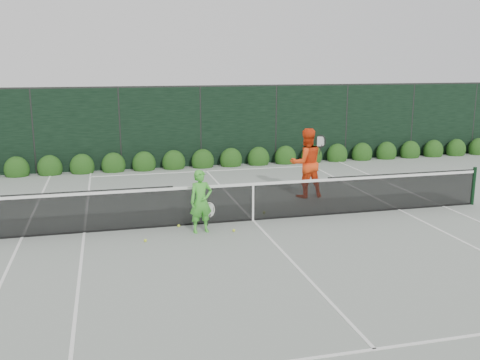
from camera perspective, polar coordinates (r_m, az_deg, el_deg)
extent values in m
plane|color=gray|center=(13.57, 1.39, -4.33)|extent=(80.00, 80.00, 0.00)
cylinder|color=#113319|center=(16.30, 23.64, -0.58)|extent=(0.10, 0.10, 1.07)
cube|color=black|center=(12.99, -16.79, -3.32)|extent=(4.40, 0.01, 1.02)
cube|color=black|center=(13.44, 1.40, -2.38)|extent=(4.00, 0.01, 0.96)
cube|color=black|center=(15.07, 16.98, -1.17)|extent=(4.40, 0.01, 1.02)
cube|color=white|center=(13.32, 1.41, -0.45)|extent=(12.80, 0.03, 0.07)
cube|color=black|center=(13.56, 1.39, -4.25)|extent=(12.80, 0.02, 0.04)
cube|color=white|center=(13.44, 1.40, -2.47)|extent=(0.05, 0.03, 0.91)
imported|color=green|center=(12.50, -4.18, -2.29)|extent=(0.59, 0.43, 1.49)
torus|color=beige|center=(12.69, -3.35, -3.21)|extent=(0.30, 0.06, 0.30)
cylinder|color=black|center=(12.76, -3.34, -4.25)|extent=(0.10, 0.03, 0.30)
imported|color=#FF4715|center=(15.80, 7.08, 1.81)|extent=(1.02, 0.81, 2.04)
torus|color=black|center=(15.64, 8.60, 4.10)|extent=(0.29, 0.14, 0.30)
cylinder|color=black|center=(15.67, 8.57, 3.23)|extent=(0.10, 0.03, 0.30)
cube|color=white|center=(13.26, -22.22, -5.67)|extent=(0.06, 23.77, 0.01)
cube|color=white|center=(15.88, 20.85, -2.63)|extent=(0.06, 23.77, 0.01)
cube|color=white|center=(13.13, -16.28, -5.41)|extent=(0.06, 23.77, 0.01)
cube|color=white|center=(15.15, 16.59, -3.03)|extent=(0.06, 23.77, 0.01)
cube|color=white|center=(24.95, -5.91, 3.42)|extent=(11.03, 0.06, 0.01)
cube|color=white|center=(19.62, -3.60, 0.96)|extent=(8.23, 0.06, 0.01)
cube|color=white|center=(8.05, 14.18, -17.11)|extent=(8.23, 0.06, 0.01)
cube|color=white|center=(13.56, 1.39, -4.31)|extent=(0.06, 12.80, 0.01)
cube|color=black|center=(20.45, -4.22, 5.67)|extent=(32.00, 0.06, 3.00)
cube|color=#262826|center=(20.33, -4.29, 9.95)|extent=(32.00, 0.06, 0.06)
cylinder|color=#262826|center=(20.31, -21.19, 4.81)|extent=(0.08, 0.08, 3.00)
cylinder|color=#262826|center=(20.16, -12.69, 5.30)|extent=(0.08, 0.08, 3.00)
cylinder|color=#262826|center=(20.45, -4.22, 5.67)|extent=(0.08, 0.08, 3.00)
cylinder|color=#262826|center=(21.17, 3.84, 5.91)|extent=(0.08, 0.08, 3.00)
cylinder|color=#262826|center=(22.27, 11.25, 6.03)|extent=(0.08, 0.08, 3.00)
cylinder|color=#262826|center=(23.71, 17.86, 6.05)|extent=(0.08, 0.08, 3.00)
cylinder|color=#262826|center=(25.41, 23.65, 6.00)|extent=(0.08, 0.08, 3.00)
ellipsoid|color=#133C10|center=(20.25, -22.71, 1.03)|extent=(0.86, 0.65, 0.94)
ellipsoid|color=#133C10|center=(20.11, -19.61, 1.20)|extent=(0.86, 0.65, 0.94)
ellipsoid|color=#133C10|center=(20.02, -16.49, 1.37)|extent=(0.86, 0.65, 0.94)
ellipsoid|color=#133C10|center=(20.00, -13.34, 1.54)|extent=(0.86, 0.65, 0.94)
ellipsoid|color=#133C10|center=(20.04, -10.20, 1.70)|extent=(0.86, 0.65, 0.94)
ellipsoid|color=#133C10|center=(20.14, -7.08, 1.86)|extent=(0.86, 0.65, 0.94)
ellipsoid|color=#133C10|center=(20.30, -3.99, 2.01)|extent=(0.86, 0.65, 0.94)
ellipsoid|color=#133C10|center=(20.52, -0.97, 2.15)|extent=(0.86, 0.65, 0.94)
ellipsoid|color=#133C10|center=(20.79, 1.99, 2.28)|extent=(0.86, 0.65, 0.94)
ellipsoid|color=#133C10|center=(21.12, 4.86, 2.41)|extent=(0.86, 0.65, 0.94)
ellipsoid|color=#133C10|center=(21.50, 7.64, 2.52)|extent=(0.86, 0.65, 0.94)
ellipsoid|color=#133C10|center=(21.93, 10.31, 2.62)|extent=(0.86, 0.65, 0.94)
ellipsoid|color=#133C10|center=(22.40, 12.88, 2.72)|extent=(0.86, 0.65, 0.94)
ellipsoid|color=#133C10|center=(22.91, 15.34, 2.80)|extent=(0.86, 0.65, 0.94)
ellipsoid|color=#133C10|center=(23.47, 17.69, 2.88)|extent=(0.86, 0.65, 0.94)
ellipsoid|color=#133C10|center=(24.06, 19.92, 2.94)|extent=(0.86, 0.65, 0.94)
ellipsoid|color=#133C10|center=(24.69, 22.05, 3.00)|extent=(0.86, 0.65, 0.94)
ellipsoid|color=#133C10|center=(25.35, 24.06, 3.06)|extent=(0.86, 0.65, 0.94)
sphere|color=#CDE432|center=(14.14, 2.56, -3.49)|extent=(0.07, 0.07, 0.07)
sphere|color=#CDE432|center=(12.17, -10.07, -6.37)|extent=(0.07, 0.07, 0.07)
sphere|color=#CDE432|center=(12.68, -0.67, -5.40)|extent=(0.07, 0.07, 0.07)
sphere|color=#CDE432|center=(13.11, -6.55, -4.87)|extent=(0.07, 0.07, 0.07)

